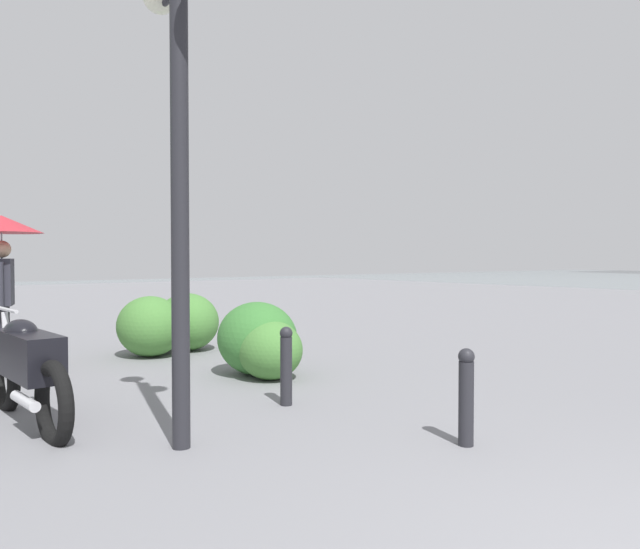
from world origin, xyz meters
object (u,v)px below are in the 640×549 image
bollard_near (466,395)px  bollard_mid (286,364)px  pedestrian (2,249)px  motorcycle (27,367)px  lamppost (179,123)px

bollard_near → bollard_mid: bearing=10.9°
pedestrian → bollard_mid: bearing=-151.8°
motorcycle → pedestrian: 2.88m
lamppost → bollard_near: lamppost is taller
motorcycle → pedestrian: (2.65, -0.28, 1.10)m
lamppost → bollard_near: 3.08m
lamppost → motorcycle: (1.51, 0.78, -2.02)m
bollard_near → bollard_mid: size_ratio=0.97×
lamppost → pedestrian: bearing=6.9°
lamppost → bollard_near: bearing=-126.9°
lamppost → pedestrian: 4.30m
lamppost → pedestrian: lamppost is taller
motorcycle → bollard_near: (-2.86, -2.57, -0.10)m
pedestrian → lamppost: bearing=-173.1°
pedestrian → bollard_mid: (-3.57, -1.92, -1.19)m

